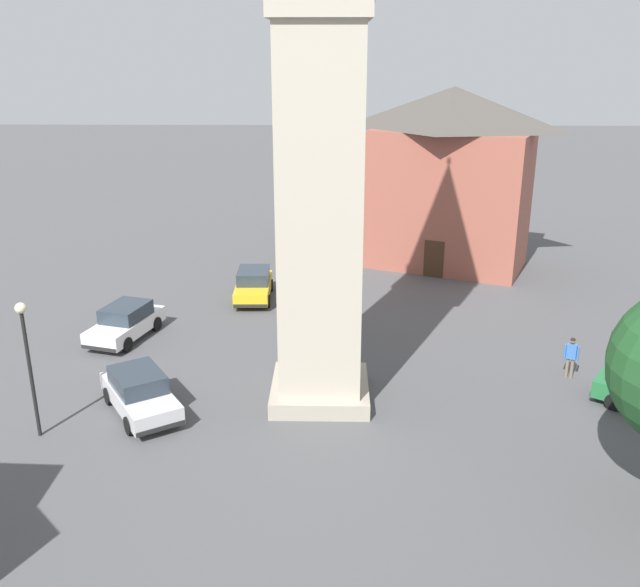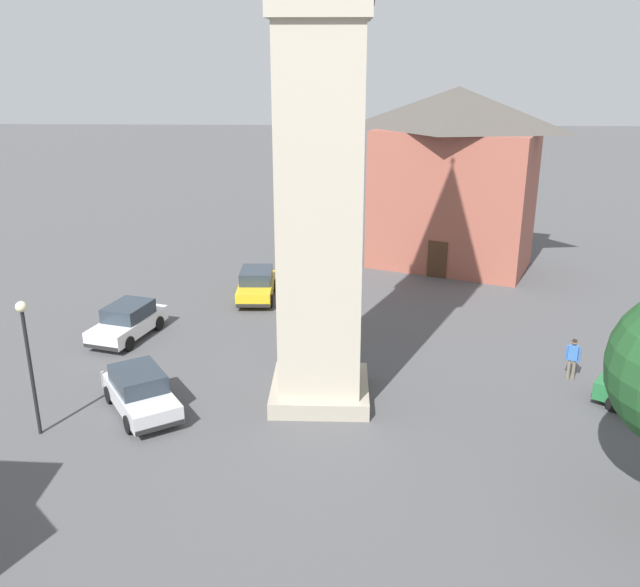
{
  "view_description": "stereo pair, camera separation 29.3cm",
  "coord_description": "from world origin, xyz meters",
  "px_view_note": "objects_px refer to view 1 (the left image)",
  "views": [
    {
      "loc": [
        22.65,
        0.46,
        12.05
      ],
      "look_at": [
        0.0,
        0.0,
        4.07
      ],
      "focal_mm": 38.57,
      "sensor_mm": 36.0,
      "label": 1
    },
    {
      "loc": [
        22.65,
        0.75,
        12.05
      ],
      "look_at": [
        0.0,
        0.0,
        4.07
      ],
      "focal_mm": 38.57,
      "sensor_mm": 36.0,
      "label": 2
    }
  ],
  "objects_px": {
    "car_blue_kerb": "(126,322)",
    "pedestrian": "(571,354)",
    "car_white_side": "(140,393)",
    "lamp_post": "(27,348)",
    "building_shop_left": "(450,178)",
    "car_red_corner": "(254,285)"
  },
  "relations": [
    {
      "from": "car_white_side",
      "to": "pedestrian",
      "type": "distance_m",
      "value": 16.31
    },
    {
      "from": "car_white_side",
      "to": "lamp_post",
      "type": "relative_size",
      "value": 0.93
    },
    {
      "from": "lamp_post",
      "to": "car_white_side",
      "type": "bearing_deg",
      "value": 118.84
    },
    {
      "from": "car_red_corner",
      "to": "building_shop_left",
      "type": "xyz_separation_m",
      "value": [
        -6.24,
        10.76,
        4.47
      ]
    },
    {
      "from": "car_red_corner",
      "to": "car_white_side",
      "type": "relative_size",
      "value": 0.95
    },
    {
      "from": "car_blue_kerb",
      "to": "pedestrian",
      "type": "relative_size",
      "value": 2.62
    },
    {
      "from": "car_white_side",
      "to": "lamp_post",
      "type": "xyz_separation_m",
      "value": [
        1.63,
        -2.96,
        2.41
      ]
    },
    {
      "from": "building_shop_left",
      "to": "car_blue_kerb",
      "type": "bearing_deg",
      "value": -53.94
    },
    {
      "from": "car_red_corner",
      "to": "building_shop_left",
      "type": "relative_size",
      "value": 0.39
    },
    {
      "from": "car_red_corner",
      "to": "building_shop_left",
      "type": "height_order",
      "value": "building_shop_left"
    },
    {
      "from": "car_red_corner",
      "to": "building_shop_left",
      "type": "distance_m",
      "value": 13.22
    },
    {
      "from": "car_blue_kerb",
      "to": "pedestrian",
      "type": "xyz_separation_m",
      "value": [
        3.56,
        18.43,
        0.25
      ]
    },
    {
      "from": "car_blue_kerb",
      "to": "pedestrian",
      "type": "distance_m",
      "value": 18.77
    },
    {
      "from": "car_white_side",
      "to": "building_shop_left",
      "type": "xyz_separation_m",
      "value": [
        -18.15,
        13.43,
        4.47
      ]
    },
    {
      "from": "building_shop_left",
      "to": "car_red_corner",
      "type": "bearing_deg",
      "value": -59.9
    },
    {
      "from": "car_red_corner",
      "to": "lamp_post",
      "type": "height_order",
      "value": "lamp_post"
    },
    {
      "from": "car_red_corner",
      "to": "car_white_side",
      "type": "height_order",
      "value": "same"
    },
    {
      "from": "car_blue_kerb",
      "to": "lamp_post",
      "type": "relative_size",
      "value": 0.94
    },
    {
      "from": "car_red_corner",
      "to": "pedestrian",
      "type": "bearing_deg",
      "value": 56.41
    },
    {
      "from": "car_white_side",
      "to": "lamp_post",
      "type": "distance_m",
      "value": 4.16
    },
    {
      "from": "car_blue_kerb",
      "to": "car_white_side",
      "type": "relative_size",
      "value": 1.01
    },
    {
      "from": "building_shop_left",
      "to": "lamp_post",
      "type": "xyz_separation_m",
      "value": [
        19.78,
        -16.4,
        -2.05
      ]
    }
  ]
}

